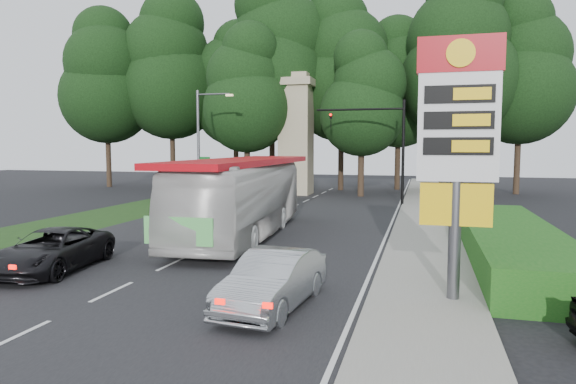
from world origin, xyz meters
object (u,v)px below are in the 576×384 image
(traffic_signal_mast, at_px, (384,137))
(transit_bus, at_px, (242,198))
(gas_station_pylon, at_px, (458,132))
(sedan_silver, at_px, (273,280))
(streetlight_signs, at_px, (201,141))
(monument, at_px, (296,134))
(suv_charcoal, at_px, (52,250))

(traffic_signal_mast, bearing_deg, transit_bus, -110.01)
(gas_station_pylon, distance_m, sedan_silver, 6.02)
(sedan_silver, bearing_deg, transit_bus, 120.28)
(traffic_signal_mast, bearing_deg, streetlight_signs, -171.08)
(gas_station_pylon, bearing_deg, transit_bus, 138.21)
(gas_station_pylon, xyz_separation_m, monument, (-11.20, 28.01, 0.66))
(streetlight_signs, bearing_deg, suv_charcoal, -79.69)
(monument, distance_m, transit_bus, 20.66)
(streetlight_signs, distance_m, suv_charcoal, 20.46)
(suv_charcoal, bearing_deg, traffic_signal_mast, 60.45)
(traffic_signal_mast, bearing_deg, suv_charcoal, -112.60)
(transit_bus, xyz_separation_m, suv_charcoal, (-3.89, -7.55, -1.07))
(monument, distance_m, sedan_silver, 30.72)
(gas_station_pylon, distance_m, monument, 30.17)
(streetlight_signs, distance_m, transit_bus, 14.60)
(gas_station_pylon, relative_size, traffic_signal_mast, 0.95)
(streetlight_signs, distance_m, sedan_silver, 24.92)
(streetlight_signs, relative_size, transit_bus, 0.63)
(traffic_signal_mast, distance_m, sedan_silver, 23.99)
(traffic_signal_mast, relative_size, suv_charcoal, 1.46)
(gas_station_pylon, xyz_separation_m, traffic_signal_mast, (-3.52, 22.00, 0.22))
(sedan_silver, bearing_deg, streetlight_signs, 124.40)
(transit_bus, bearing_deg, traffic_signal_mast, 65.66)
(streetlight_signs, bearing_deg, monument, 58.03)
(streetlight_signs, bearing_deg, traffic_signal_mast, 8.92)
(sedan_silver, bearing_deg, gas_station_pylon, 26.17)
(gas_station_pylon, height_order, suv_charcoal, gas_station_pylon)
(traffic_signal_mast, bearing_deg, sedan_silver, -92.22)
(traffic_signal_mast, bearing_deg, gas_station_pylon, -80.91)
(traffic_signal_mast, height_order, sedan_silver, traffic_signal_mast)
(monument, bearing_deg, gas_station_pylon, -68.20)
(monument, height_order, sedan_silver, monument)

